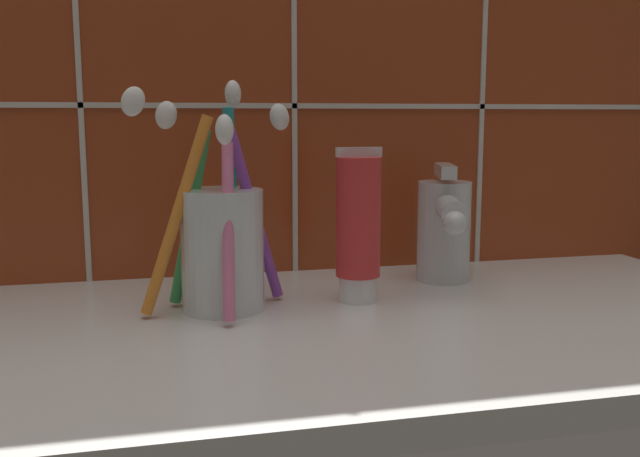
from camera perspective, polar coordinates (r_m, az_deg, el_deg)
name	(u,v)px	position (r cm, az deg, el deg)	size (l,w,h in cm)	color
sink_counter	(317,334)	(54.65, -0.28, -8.40)	(78.86, 36.53, 2.00)	silver
tile_wall_backsplash	(272,45)	(70.65, -3.84, 14.47)	(88.86, 1.72, 48.22)	#933819
toothbrush_cup	(221,240)	(56.84, -7.92, -0.88)	(14.01, 10.86, 18.31)	silver
toothpaste_tube	(358,226)	(58.86, 3.08, 0.17)	(3.87, 3.69, 12.84)	white
sink_faucet	(445,226)	(66.89, 9.95, 0.18)	(5.64, 11.19, 10.93)	silver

